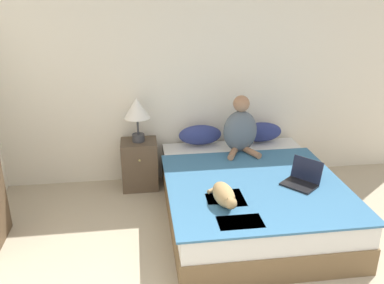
% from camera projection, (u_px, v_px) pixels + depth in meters
% --- Properties ---
extents(wall_back, '(5.81, 0.05, 2.55)m').
position_uv_depth(wall_back, '(203.00, 77.00, 4.83)').
color(wall_back, silver).
rests_on(wall_back, ground_plane).
extents(bed, '(1.72, 2.09, 0.50)m').
position_uv_depth(bed, '(249.00, 197.00, 4.21)').
color(bed, brown).
rests_on(bed, ground_plane).
extents(pillow_near, '(0.51, 0.22, 0.24)m').
position_uv_depth(pillow_near, '(200.00, 135.00, 4.87)').
color(pillow_near, navy).
rests_on(pillow_near, bed).
extents(pillow_far, '(0.51, 0.22, 0.24)m').
position_uv_depth(pillow_far, '(261.00, 132.00, 4.97)').
color(pillow_far, navy).
rests_on(pillow_far, bed).
extents(person_sitting, '(0.39, 0.38, 0.66)m').
position_uv_depth(person_sitting, '(240.00, 129.00, 4.62)').
color(person_sitting, slate).
rests_on(person_sitting, bed).
extents(cat_tabby, '(0.22, 0.57, 0.18)m').
position_uv_depth(cat_tabby, '(224.00, 195.00, 3.56)').
color(cat_tabby, tan).
rests_on(cat_tabby, bed).
extents(laptop_open, '(0.41, 0.41, 0.24)m').
position_uv_depth(laptop_open, '(302.00, 180.00, 3.92)').
color(laptop_open, black).
rests_on(laptop_open, bed).
extents(nightstand, '(0.42, 0.37, 0.59)m').
position_uv_depth(nightstand, '(140.00, 164.00, 4.85)').
color(nightstand, brown).
rests_on(nightstand, ground_plane).
extents(table_lamp, '(0.30, 0.30, 0.52)m').
position_uv_depth(table_lamp, '(137.00, 110.00, 4.61)').
color(table_lamp, '#38383D').
rests_on(table_lamp, nightstand).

